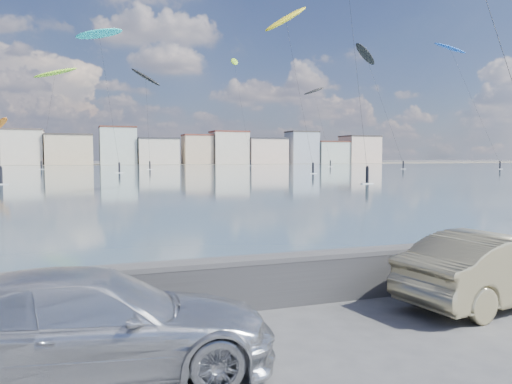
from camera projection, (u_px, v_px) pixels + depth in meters
ground at (284, 367)px, 7.09m from camera, size 700.00×700.00×0.00m
bay_water at (95, 172)px, 93.12m from camera, size 500.00×177.00×0.00m
far_shore_strip at (87, 164)px, 195.13m from camera, size 500.00×60.00×0.00m
seawall at (230, 282)px, 9.58m from camera, size 400.00×0.36×1.08m
far_buildings at (91, 148)px, 181.98m from camera, size 240.79×13.26×14.60m
car_silver at (93, 324)px, 6.74m from camera, size 5.16×2.54×1.44m
car_champagne at (497, 268)px, 10.07m from camera, size 4.65×2.27×1.47m
kitesurfer_1 at (99, 35)px, 98.20m from camera, size 9.57×14.09×28.95m
kitesurfer_5 at (366, 56)px, 127.15m from camera, size 8.99×15.88×31.72m
kitesurfer_9 at (286, 21)px, 90.93m from camera, size 8.55×9.63×31.11m
kitesurfer_11 at (146, 79)px, 119.37m from camera, size 7.79×10.50×24.63m
kitesurfer_12 at (55, 73)px, 126.88m from camera, size 10.89×14.92×26.29m
kitesurfer_15 at (450, 50)px, 130.14m from camera, size 6.97×20.13×33.59m
kitesurfer_16 at (235, 64)px, 162.56m from camera, size 5.34×12.04×35.98m
kitesurfer_17 at (314, 93)px, 153.57m from camera, size 7.51×14.15×24.77m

